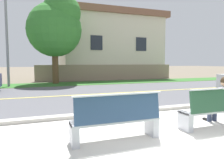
# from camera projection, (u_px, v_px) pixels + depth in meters

# --- Properties ---
(ground_plane) EXTENTS (140.00, 140.00, 0.00)m
(ground_plane) POSITION_uv_depth(u_px,v_px,m) (90.00, 90.00, 11.84)
(ground_plane) COLOR #665B4C
(sidewalk_pavement) EXTENTS (44.00, 3.60, 0.01)m
(sidewalk_pavement) POSITION_uv_depth(u_px,v_px,m) (168.00, 132.00, 4.71)
(sidewalk_pavement) COLOR beige
(sidewalk_pavement) RESTS_ON ground_plane
(curb_edge) EXTENTS (44.00, 0.30, 0.11)m
(curb_edge) POSITION_uv_depth(u_px,v_px,m) (131.00, 111.00, 6.54)
(curb_edge) COLOR #ADA89E
(curb_edge) RESTS_ON ground_plane
(street_asphalt) EXTENTS (52.00, 8.00, 0.01)m
(street_asphalt) POSITION_uv_depth(u_px,v_px,m) (97.00, 94.00, 10.43)
(street_asphalt) COLOR #515156
(street_asphalt) RESTS_ON ground_plane
(road_centre_line) EXTENTS (48.00, 0.14, 0.01)m
(road_centre_line) POSITION_uv_depth(u_px,v_px,m) (97.00, 94.00, 10.43)
(road_centre_line) COLOR #E0CC4C
(road_centre_line) RESTS_ON ground_plane
(far_verge_grass) EXTENTS (48.00, 2.80, 0.02)m
(far_verge_grass) POSITION_uv_depth(u_px,v_px,m) (77.00, 83.00, 15.66)
(far_verge_grass) COLOR #2D6026
(far_verge_grass) RESTS_ON ground_plane
(bench_left) EXTENTS (1.83, 0.48, 1.01)m
(bench_left) POSITION_uv_depth(u_px,v_px,m) (117.00, 120.00, 4.14)
(bench_left) COLOR silver
(bench_left) RESTS_ON ground_plane
(bench_right) EXTENTS (1.83, 0.48, 1.01)m
(bench_right) POSITION_uv_depth(u_px,v_px,m) (216.00, 110.00, 5.02)
(bench_right) COLOR silver
(bench_right) RESTS_ON ground_plane
(seated_person_grey) EXTENTS (0.52, 0.68, 1.25)m
(seated_person_grey) POSITION_uv_depth(u_px,v_px,m) (221.00, 99.00, 5.28)
(seated_person_grey) COLOR #333D56
(seated_person_grey) RESTS_ON ground_plane
(streetlamp) EXTENTS (0.24, 2.10, 7.45)m
(streetlamp) POSITION_uv_depth(u_px,v_px,m) (7.00, 22.00, 13.55)
(streetlamp) COLOR gray
(streetlamp) RESTS_ON ground_plane
(shade_tree_left) EXTENTS (4.06, 4.06, 6.71)m
(shade_tree_left) POSITION_uv_depth(u_px,v_px,m) (56.00, 26.00, 15.39)
(shade_tree_left) COLOR brown
(shade_tree_left) RESTS_ON ground_plane
(garden_wall) EXTENTS (13.00, 0.36, 1.40)m
(garden_wall) POSITION_uv_depth(u_px,v_px,m) (109.00, 72.00, 19.12)
(garden_wall) COLOR gray
(garden_wall) RESTS_ON ground_plane
(house_across_street) EXTENTS (10.82, 6.91, 6.75)m
(house_across_street) POSITION_uv_depth(u_px,v_px,m) (109.00, 46.00, 22.26)
(house_across_street) COLOR beige
(house_across_street) RESTS_ON ground_plane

